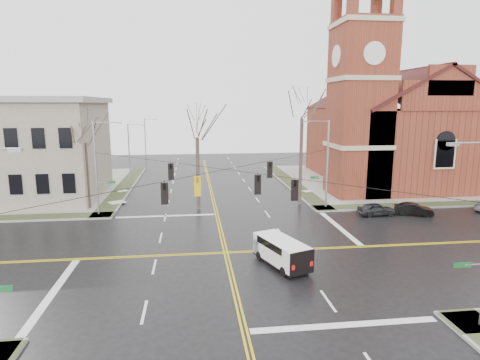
{
  "coord_description": "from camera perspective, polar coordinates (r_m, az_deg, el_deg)",
  "views": [
    {
      "loc": [
        -2.34,
        -27.85,
        10.74
      ],
      "look_at": [
        1.78,
        6.0,
        4.27
      ],
      "focal_mm": 30.0,
      "sensor_mm": 36.0,
      "label": 1
    }
  ],
  "objects": [
    {
      "name": "cargo_van",
      "position": [
        27.6,
        5.71,
        -9.82
      ],
      "size": [
        3.36,
        5.06,
        1.8
      ],
      "rotation": [
        0.0,
        0.0,
        0.35
      ],
      "color": "white",
      "rests_on": "ground"
    },
    {
      "name": "church",
      "position": [
        59.24,
        20.49,
        7.84
      ],
      "size": [
        24.28,
        27.48,
        27.5
      ],
      "color": "maroon",
      "rests_on": "ground"
    },
    {
      "name": "parked_car_a",
      "position": [
        41.56,
        18.83,
        -3.93
      ],
      "size": [
        3.72,
        1.64,
        1.25
      ],
      "primitive_type": "imported",
      "rotation": [
        0.0,
        0.0,
        1.62
      ],
      "color": "black",
      "rests_on": "ground"
    },
    {
      "name": "road_markings",
      "position": [
        29.93,
        -2.03,
        -10.28
      ],
      "size": [
        100.0,
        100.0,
        0.01
      ],
      "color": "gold",
      "rests_on": "ground"
    },
    {
      "name": "signal_pole_nw",
      "position": [
        40.77,
        -19.61,
        1.95
      ],
      "size": [
        2.75,
        0.22,
        9.0
      ],
      "color": "gray",
      "rests_on": "ground"
    },
    {
      "name": "sidewalks",
      "position": [
        29.91,
        -2.03,
        -10.15
      ],
      "size": [
        80.0,
        80.0,
        0.17
      ],
      "color": "gray",
      "rests_on": "ground"
    },
    {
      "name": "traffic_signals",
      "position": [
        27.79,
        -1.98,
        -0.23
      ],
      "size": [
        8.21,
        8.26,
        1.3
      ],
      "color": "black",
      "rests_on": "ground"
    },
    {
      "name": "tree_ne",
      "position": [
        43.21,
        8.83,
        9.4
      ],
      "size": [
        4.0,
        4.0,
        13.61
      ],
      "color": "#392D24",
      "rests_on": "ground"
    },
    {
      "name": "tree_nw_near",
      "position": [
        40.83,
        -6.12,
        6.71
      ],
      "size": [
        4.0,
        4.0,
        10.92
      ],
      "color": "#392D24",
      "rests_on": "ground"
    },
    {
      "name": "streetlight_north_a",
      "position": [
        56.81,
        -15.35,
        4.02
      ],
      "size": [
        2.3,
        0.2,
        8.0
      ],
      "color": "gray",
      "rests_on": "ground"
    },
    {
      "name": "parked_car_b",
      "position": [
        42.97,
        23.47,
        -3.83
      ],
      "size": [
        3.79,
        2.58,
        1.18
      ],
      "primitive_type": "imported",
      "rotation": [
        0.0,
        0.0,
        1.16
      ],
      "color": "black",
      "rests_on": "ground"
    },
    {
      "name": "signal_pole_ne",
      "position": [
        42.05,
        12.1,
        2.59
      ],
      "size": [
        2.75,
        0.22,
        9.0
      ],
      "color": "gray",
      "rests_on": "ground"
    },
    {
      "name": "span_wires",
      "position": [
        28.31,
        -2.11,
        1.51
      ],
      "size": [
        23.02,
        23.02,
        0.03
      ],
      "color": "black",
      "rests_on": "ground"
    },
    {
      "name": "civic_building_a",
      "position": [
        51.99,
        -29.18,
        3.6
      ],
      "size": [
        18.0,
        14.0,
        11.0
      ],
      "primitive_type": "cube",
      "color": "gray",
      "rests_on": "ground"
    },
    {
      "name": "tree_nw_far",
      "position": [
        43.4,
        -21.25,
        5.51
      ],
      "size": [
        4.0,
        4.0,
        10.1
      ],
      "color": "#392D24",
      "rests_on": "ground"
    },
    {
      "name": "streetlight_north_b",
      "position": [
        76.56,
        -13.22,
        5.76
      ],
      "size": [
        2.3,
        0.2,
        8.0
      ],
      "color": "gray",
      "rests_on": "ground"
    },
    {
      "name": "ground",
      "position": [
        29.94,
        -2.03,
        -10.29
      ],
      "size": [
        120.0,
        120.0,
        0.0
      ],
      "primitive_type": "plane",
      "color": "black",
      "rests_on": "ground"
    }
  ]
}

